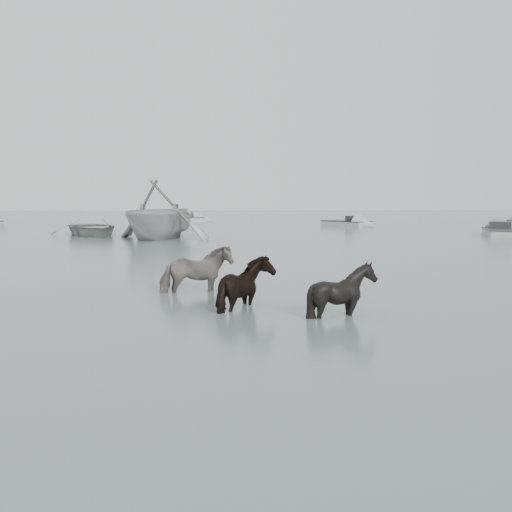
# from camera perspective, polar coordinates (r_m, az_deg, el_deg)

# --- Properties ---
(ground) EXTENTS (140.00, 140.00, 0.00)m
(ground) POSITION_cam_1_polar(r_m,az_deg,el_deg) (14.10, -7.35, -4.08)
(ground) COLOR #52625F
(ground) RESTS_ON ground
(pony_pinto) EXTENTS (1.83, 1.17, 1.43)m
(pony_pinto) POSITION_cam_1_polar(r_m,az_deg,el_deg) (15.30, -5.38, -0.59)
(pony_pinto) COLOR black
(pony_pinto) RESTS_ON ground
(pony_dark) EXTENTS (1.31, 1.50, 1.43)m
(pony_dark) POSITION_cam_1_polar(r_m,az_deg,el_deg) (13.20, -0.80, -1.56)
(pony_dark) COLOR black
(pony_dark) RESTS_ON ground
(pony_black) EXTENTS (1.55, 1.46, 1.38)m
(pony_black) POSITION_cam_1_polar(r_m,az_deg,el_deg) (12.50, 7.69, -2.15)
(pony_black) COLOR black
(pony_black) RESTS_ON ground
(rowboat_lead) EXTENTS (5.51, 6.21, 1.06)m
(rowboat_lead) POSITION_cam_1_polar(r_m,az_deg,el_deg) (36.52, -14.46, 2.62)
(rowboat_lead) COLOR #A6A6A1
(rowboat_lead) RESTS_ON ground
(rowboat_trail) EXTENTS (7.21, 7.59, 3.14)m
(rowboat_trail) POSITION_cam_1_polar(r_m,az_deg,el_deg) (33.00, -8.60, 4.22)
(rowboat_trail) COLOR #B0B3B0
(rowboat_trail) RESTS_ON ground
(boat_small) EXTENTS (1.72, 4.29, 1.64)m
(boat_small) POSITION_cam_1_polar(r_m,az_deg,el_deg) (34.39, -7.13, 3.05)
(boat_small) COLOR #ABABA7
(boat_small) RESTS_ON ground
(skiff_port) EXTENTS (3.04, 5.75, 0.75)m
(skiff_port) POSITION_cam_1_polar(r_m,az_deg,el_deg) (37.40, 21.00, 2.25)
(skiff_port) COLOR #999C99
(skiff_port) RESTS_ON ground
(skiff_mid) EXTENTS (4.24, 4.88, 0.75)m
(skiff_mid) POSITION_cam_1_polar(r_m,az_deg,el_deg) (45.38, 8.08, 3.11)
(skiff_mid) COLOR #A4A7A4
(skiff_mid) RESTS_ON ground
(skiff_far) EXTENTS (6.57, 3.25, 0.75)m
(skiff_far) POSITION_cam_1_polar(r_m,az_deg,el_deg) (51.44, -7.23, 3.42)
(skiff_far) COLOR #ACAEAC
(skiff_far) RESTS_ON ground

